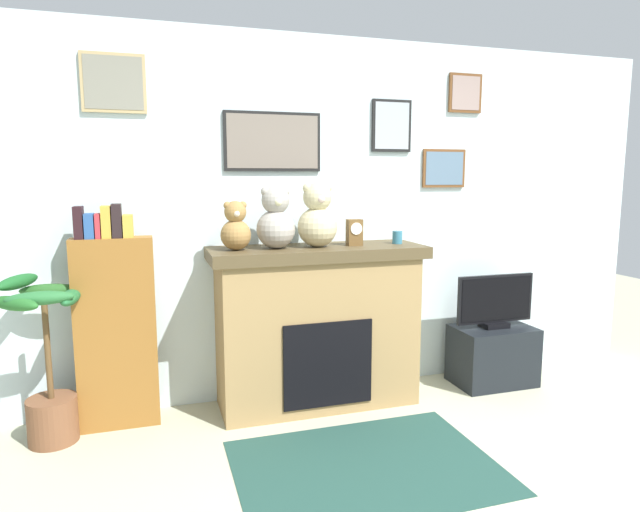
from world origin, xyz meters
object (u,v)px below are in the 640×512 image
(mantel_clock, at_px, (354,232))
(teddy_bear_brown, at_px, (317,218))
(potted_plant, at_px, (48,373))
(tv_stand, at_px, (492,355))
(television, at_px, (495,302))
(teddy_bear_grey, at_px, (276,221))
(candle_jar, at_px, (397,237))
(bookshelf, at_px, (116,326))
(fireplace, at_px, (317,325))
(teddy_bear_cream, at_px, (236,228))

(mantel_clock, height_order, teddy_bear_brown, teddy_bear_brown)
(potted_plant, xyz_separation_m, tv_stand, (3.14, 0.03, -0.22))
(mantel_clock, bearing_deg, television, -1.76)
(teddy_bear_brown, bearing_deg, teddy_bear_grey, 179.99)
(candle_jar, bearing_deg, teddy_bear_grey, -179.97)
(bookshelf, height_order, candle_jar, bookshelf)
(potted_plant, relative_size, teddy_bear_brown, 2.36)
(candle_jar, relative_size, teddy_bear_grey, 0.22)
(tv_stand, bearing_deg, fireplace, 177.87)
(potted_plant, distance_m, mantel_clock, 2.14)
(fireplace, bearing_deg, potted_plant, -177.40)
(potted_plant, bearing_deg, tv_stand, 0.46)
(teddy_bear_grey, bearing_deg, potted_plant, -177.60)
(candle_jar, distance_m, teddy_bear_grey, 0.90)
(tv_stand, distance_m, teddy_bear_brown, 1.80)
(tv_stand, relative_size, television, 0.94)
(candle_jar, height_order, teddy_bear_grey, teddy_bear_grey)
(teddy_bear_cream, xyz_separation_m, teddy_bear_grey, (0.27, -0.00, 0.04))
(fireplace, xyz_separation_m, teddy_bear_cream, (-0.56, -0.02, 0.71))
(television, relative_size, teddy_bear_brown, 1.47)
(teddy_bear_grey, relative_size, teddy_bear_brown, 0.95)
(bookshelf, distance_m, television, 2.75)
(mantel_clock, distance_m, teddy_bear_cream, 0.83)
(bookshelf, relative_size, teddy_bear_grey, 3.46)
(bookshelf, distance_m, candle_jar, 2.00)
(potted_plant, bearing_deg, candle_jar, 1.49)
(mantel_clock, relative_size, teddy_bear_cream, 0.57)
(teddy_bear_brown, bearing_deg, television, -1.45)
(tv_stand, xyz_separation_m, candle_jar, (-0.82, 0.03, 0.95))
(fireplace, bearing_deg, bookshelf, 177.97)
(teddy_bear_cream, xyz_separation_m, teddy_bear_brown, (0.56, -0.00, 0.05))
(teddy_bear_cream, bearing_deg, bookshelf, 175.14)
(tv_stand, height_order, teddy_bear_grey, teddy_bear_grey)
(television, relative_size, teddy_bear_cream, 2.01)
(teddy_bear_cream, bearing_deg, tv_stand, -1.00)
(tv_stand, distance_m, teddy_bear_grey, 2.03)
(teddy_bear_grey, bearing_deg, tv_stand, -1.15)
(fireplace, xyz_separation_m, television, (1.42, -0.05, 0.08))
(television, distance_m, candle_jar, 0.98)
(tv_stand, relative_size, teddy_bear_cream, 1.89)
(candle_jar, distance_m, teddy_bear_brown, 0.62)
(mantel_clock, distance_m, teddy_bear_grey, 0.57)
(bookshelf, height_order, mantel_clock, bookshelf)
(potted_plant, height_order, teddy_bear_cream, teddy_bear_cream)
(bookshelf, xyz_separation_m, mantel_clock, (1.60, -0.07, 0.56))
(teddy_bear_brown, bearing_deg, candle_jar, 0.05)
(fireplace, relative_size, tv_stand, 2.45)
(fireplace, bearing_deg, mantel_clock, -4.05)
(candle_jar, relative_size, mantel_clock, 0.51)
(television, relative_size, candle_jar, 6.97)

